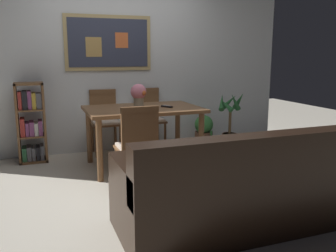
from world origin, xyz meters
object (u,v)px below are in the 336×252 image
object	(u,v)px
dining_table	(143,115)
potted_palm	(230,126)
potted_ivy	(204,131)
dining_chair_far_left	(104,116)
flower_vase	(139,94)
leather_couch	(230,192)
dining_chair_near_left	(138,141)
dining_chair_far_right	(149,114)
tv_remote	(167,106)
bookshelf	(31,124)

from	to	relation	value
dining_table	potted_palm	size ratio (longest dim) A/B	1.58
potted_palm	potted_ivy	bearing A→B (deg)	124.92
dining_chair_far_left	flower_vase	distance (m)	0.93
leather_couch	flower_vase	distance (m)	2.03
dining_table	flower_vase	xyz separation A→B (m)	(-0.04, 0.03, 0.27)
dining_chair_near_left	dining_chair_far_right	world-z (taller)	same
dining_chair_near_left	tv_remote	world-z (taller)	dining_chair_near_left
dining_table	bookshelf	world-z (taller)	bookshelf
dining_chair_near_left	potted_palm	size ratio (longest dim) A/B	1.02
potted_ivy	tv_remote	bearing A→B (deg)	-139.79
dining_table	dining_chair_far_left	size ratio (longest dim) A/B	1.55
dining_chair_far_right	leather_couch	world-z (taller)	dining_chair_far_right
dining_chair_far_right	bookshelf	xyz separation A→B (m)	(-1.65, -0.10, -0.03)
dining_chair_far_right	potted_ivy	world-z (taller)	dining_chair_far_right
tv_remote	flower_vase	bearing A→B (deg)	161.76
bookshelf	potted_ivy	world-z (taller)	bookshelf
dining_chair_far_right	bookshelf	distance (m)	1.65
bookshelf	dining_chair_far_right	bearing A→B (deg)	3.44
dining_table	dining_chair_near_left	distance (m)	0.89
dining_chair_far_right	potted_palm	world-z (taller)	dining_chair_far_right
potted_palm	dining_chair_far_right	bearing A→B (deg)	156.89
potted_ivy	dining_table	bearing A→B (deg)	-150.08
dining_table	dining_chair_near_left	world-z (taller)	dining_chair_near_left
potted_ivy	tv_remote	size ratio (longest dim) A/B	3.06
dining_chair_near_left	dining_chair_far_left	xyz separation A→B (m)	(-0.03, 1.65, 0.00)
dining_chair_far_right	bookshelf	bearing A→B (deg)	-176.56
potted_ivy	potted_palm	bearing A→B (deg)	-55.08
dining_chair_near_left	potted_ivy	xyz separation A→B (m)	(1.49, 1.51, -0.30)
dining_table	potted_ivy	bearing A→B (deg)	29.92
dining_chair_far_right	leather_couch	bearing A→B (deg)	-93.23
dining_chair_near_left	dining_table	bearing A→B (deg)	69.61
dining_chair_near_left	potted_ivy	distance (m)	2.14
dining_chair_far_right	flower_vase	xyz separation A→B (m)	(-0.37, -0.76, 0.39)
dining_chair_near_left	flower_vase	size ratio (longest dim) A/B	3.09
dining_table	potted_palm	world-z (taller)	potted_palm
dining_chair_near_left	tv_remote	xyz separation A→B (m)	(0.59, 0.75, 0.23)
potted_palm	flower_vase	world-z (taller)	flower_vase
dining_chair_far_right	flower_vase	distance (m)	0.93
flower_vase	dining_table	bearing A→B (deg)	-36.66
bookshelf	potted_palm	xyz separation A→B (m)	(2.76, -0.38, -0.14)
bookshelf	flower_vase	distance (m)	1.50
leather_couch	potted_ivy	world-z (taller)	leather_couch
tv_remote	leather_couch	bearing A→B (deg)	-93.70
dining_chair_far_left	leather_couch	distance (m)	2.77
bookshelf	potted_ivy	bearing A→B (deg)	-0.38
leather_couch	potted_palm	world-z (taller)	potted_palm
bookshelf	flower_vase	xyz separation A→B (m)	(1.28, -0.67, 0.42)
dining_chair_near_left	tv_remote	distance (m)	0.98
dining_chair_near_left	bookshelf	world-z (taller)	bookshelf
dining_chair_far_right	bookshelf	world-z (taller)	bookshelf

